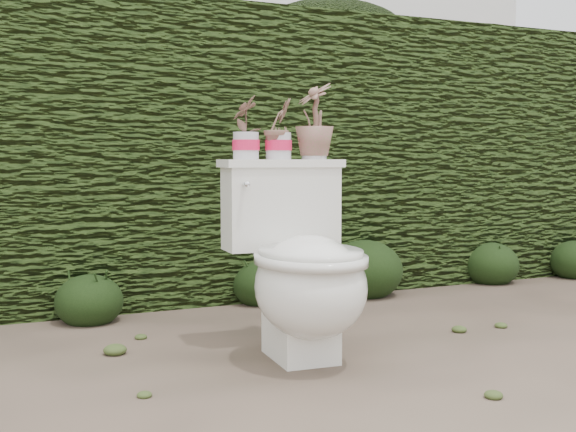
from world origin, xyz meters
name	(u,v)px	position (x,y,z in m)	size (l,w,h in m)	color
ground	(342,355)	(0.00, 0.00, 0.00)	(60.00, 60.00, 0.00)	#766351
hedge	(213,155)	(0.00, 1.60, 0.80)	(8.00, 1.00, 1.60)	#314717
house_wall	(142,53)	(0.60, 6.00, 2.00)	(8.00, 3.50, 4.00)	silver
toilet	(302,269)	(-0.17, 0.01, 0.36)	(0.51, 0.71, 0.78)	silver
potted_plant_left	(246,129)	(-0.31, 0.25, 0.90)	(0.13, 0.09, 0.24)	#2B7324
potted_plant_center	(278,131)	(-0.17, 0.25, 0.89)	(0.13, 0.10, 0.24)	#2B7324
potted_plant_right	(314,123)	(-0.01, 0.23, 0.93)	(0.17, 0.17, 0.30)	#2B7324
liriope_clump_2	(89,295)	(-0.83, 1.00, 0.13)	(0.32, 0.32, 0.26)	black
liriope_clump_3	(262,279)	(0.10, 1.08, 0.13)	(0.33, 0.33, 0.26)	black
liriope_clump_4	(365,265)	(0.71, 1.05, 0.17)	(0.43, 0.43, 0.35)	black
liriope_clump_5	(490,260)	(1.66, 1.10, 0.14)	(0.35, 0.35, 0.28)	black
liriope_clump_6	(576,257)	(2.30, 1.02, 0.14)	(0.34, 0.34, 0.27)	black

